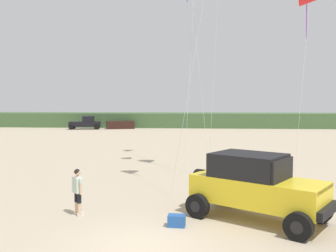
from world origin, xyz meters
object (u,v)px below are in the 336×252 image
Objects in this scene: jeep at (256,185)px; distant_sedan at (120,125)px; cooler_box at (177,221)px; person_watching at (78,189)px; distant_pickup at (86,123)px.

jeep reaches higher than distant_sedan.
distant_sedan is at bearing 107.39° from cooler_box.
jeep is 1.18× the size of distant_sedan.
person_watching is at bearing -97.10° from distant_sedan.
person_watching is 44.32m from distant_pickup.
jeep is 2.96× the size of person_watching.
person_watching is 2.98× the size of cooler_box.
distant_sedan is (5.09, 1.18, -0.34)m from distant_pickup.
person_watching is (-6.21, 0.01, -0.26)m from jeep.
jeep is 8.83× the size of cooler_box.
jeep is at bearing -65.86° from distant_pickup.
jeep is at bearing 22.18° from cooler_box.
distant_pickup is at bearing 113.87° from cooler_box.
distant_pickup reaches higher than distant_sedan.
jeep reaches higher than cooler_box.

